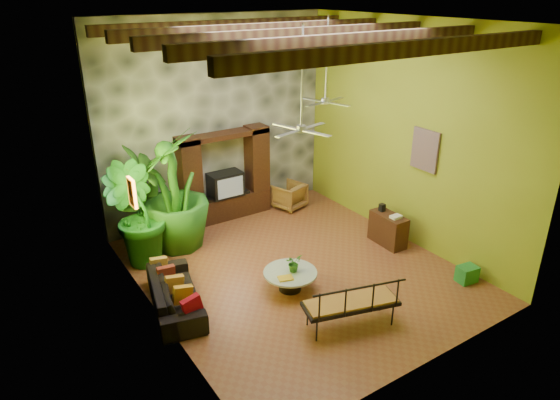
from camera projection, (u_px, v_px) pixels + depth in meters
ground at (295, 269)px, 10.62m from camera, size 7.00×7.00×0.00m
ceiling at (299, 21)px, 8.64m from camera, size 6.00×7.00×0.02m
back_wall at (216, 120)px, 12.32m from camera, size 6.00×0.02×5.00m
left_wall at (146, 190)px, 8.12m from camera, size 0.02×7.00×5.00m
right_wall at (407, 134)px, 11.14m from camera, size 0.02×7.00×5.00m
stone_accent_wall at (217, 121)px, 12.27m from camera, size 5.98×0.10×4.98m
ceiling_beams at (299, 34)px, 8.73m from camera, size 5.95×5.36×0.22m
entertainment_center at (225, 182)px, 12.65m from camera, size 2.40×0.55×2.30m
ceiling_fan_front at (301, 118)px, 8.87m from camera, size 1.28×1.28×1.86m
ceiling_fan_back at (326, 92)px, 11.00m from camera, size 1.28×1.28×1.86m
wall_art_mask at (132, 193)px, 9.07m from camera, size 0.06×0.32×0.55m
wall_art_painting at (425, 150)px, 10.74m from camera, size 0.06×0.70×0.90m
sofa at (175, 293)px, 9.26m from camera, size 1.26×2.21×0.61m
wicker_armchair at (289, 196)px, 13.45m from camera, size 0.92×0.93×0.69m
tall_plant_a at (146, 196)px, 11.26m from camera, size 1.42×1.51×2.38m
tall_plant_b at (135, 215)px, 10.46m from camera, size 1.58×1.57×2.25m
tall_plant_c at (174, 191)px, 11.06m from camera, size 2.11×2.11×2.74m
coffee_table at (290, 278)px, 9.83m from camera, size 1.06×1.06×0.40m
centerpiece_plant at (294, 263)px, 9.75m from camera, size 0.38×0.35×0.34m
yellow_tray at (286, 278)px, 9.54m from camera, size 0.33×0.28×0.03m
iron_bench at (354, 302)px, 8.62m from camera, size 1.78×1.05×0.57m
side_console at (388, 229)px, 11.54m from camera, size 0.45×0.94×0.74m
green_bin at (467, 274)px, 10.13m from camera, size 0.43×0.35×0.34m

